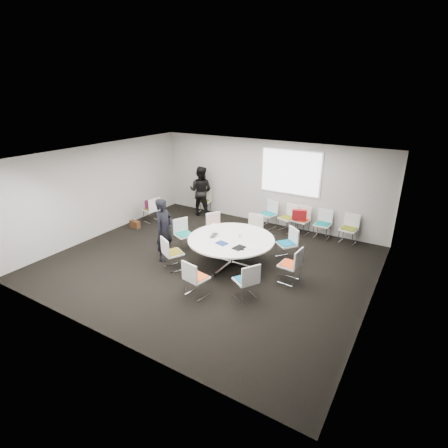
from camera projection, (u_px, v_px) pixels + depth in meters
The scene contains 31 objects.
room_shell at pixel (212, 213), 8.76m from camera, with size 8.08×7.08×2.88m.
conference_table at pixel (231, 245), 9.04m from camera, with size 2.23×2.23×0.73m.
projection_screen at pixel (290, 172), 11.01m from camera, with size 1.90×0.03×1.35m, color white.
chair_ring_a at pixel (290, 271), 8.29m from camera, with size 0.48×0.49×0.88m.
chair_ring_b at pixel (286, 250), 9.39m from camera, with size 0.64×0.64×0.88m.
chair_ring_c at pixel (253, 235), 10.31m from camera, with size 0.50×0.49×0.88m.
chair_ring_d at pixel (216, 233), 10.45m from camera, with size 0.62×0.62×0.88m.
chair_ring_e at pixel (184, 240), 9.99m from camera, with size 0.60×0.60×0.88m.
chair_ring_f at pixel (173, 259), 8.88m from camera, with size 0.61×0.61×0.88m.
chair_ring_g at pixel (196, 285), 7.72m from camera, with size 0.53×0.52×0.88m.
chair_ring_h at pixel (246, 287), 7.62m from camera, with size 0.62×0.63×0.88m.
chair_back_a at pixel (268, 219), 11.57m from camera, with size 0.57×0.56×0.88m.
chair_back_b at pixel (287, 223), 11.24m from camera, with size 0.59×0.59×0.88m.
chair_back_c at pixel (301, 225), 11.05m from camera, with size 0.52×0.51×0.88m.
chair_back_d at pixel (322, 230), 10.73m from camera, with size 0.47×0.46×0.88m.
chair_back_e at pixel (348, 234), 10.37m from camera, with size 0.51×0.50×0.88m.
chair_spare_left at pixel (152, 214), 12.02m from camera, with size 0.54×0.55×0.88m.
chair_person_back at pixel (204, 206), 12.87m from camera, with size 0.54×0.53×0.88m.
person_main at pixel (164, 230), 9.18m from camera, with size 0.62×0.41×1.71m, color black.
person_back at pixel (201, 191), 12.51m from camera, with size 0.87×0.68×1.78m, color black.
laptop at pixel (216, 236), 9.10m from camera, with size 0.32×0.21×0.03m, color #333338.
laptop_lid at pixel (213, 228), 9.28m from camera, with size 0.30×0.02×0.22m, color silver.
notebook_black at pixel (239, 248), 8.42m from camera, with size 0.22×0.30×0.02m, color black.
tablet_folio at pixel (222, 243), 8.66m from camera, with size 0.26×0.20×0.03m, color navy.
papers_right at pixel (260, 239), 8.92m from camera, with size 0.30×0.21×0.00m, color silver.
papers_front at pixel (252, 247), 8.50m from camera, with size 0.30×0.21×0.00m, color white.
cup at pixel (240, 236), 9.01m from camera, with size 0.08×0.08×0.09m, color white.
phone at pixel (241, 250), 8.34m from camera, with size 0.14×0.07×0.01m, color black.
maroon_bag at pixel (151, 205), 11.90m from camera, with size 0.40×0.14×0.28m, color #571736.
brown_bag at pixel (135, 224), 11.57m from camera, with size 0.36×0.16×0.24m, color #452716.
red_jacket at pixel (299, 215), 10.71m from camera, with size 0.44×0.10×0.35m, color #A9141A.
Camera 1 is at (4.63, -6.91, 4.33)m, focal length 28.00 mm.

